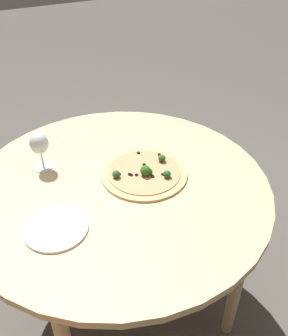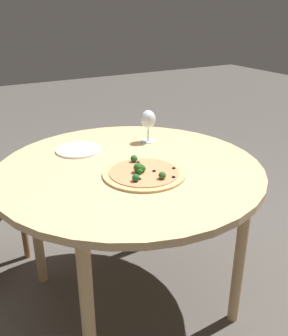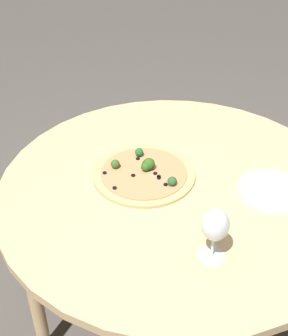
{
  "view_description": "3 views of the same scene",
  "coord_description": "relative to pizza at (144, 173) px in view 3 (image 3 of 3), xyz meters",
  "views": [
    {
      "loc": [
        0.41,
        1.04,
        1.64
      ],
      "look_at": [
        -0.11,
        -0.01,
        0.77
      ],
      "focal_mm": 40.0,
      "sensor_mm": 36.0,
      "label": 1
    },
    {
      "loc": [
        -1.33,
        0.68,
        1.38
      ],
      "look_at": [
        -0.11,
        -0.01,
        0.77
      ],
      "focal_mm": 40.0,
      "sensor_mm": 36.0,
      "label": 2
    },
    {
      "loc": [
        0.52,
        -1.08,
        1.68
      ],
      "look_at": [
        -0.11,
        -0.01,
        0.77
      ],
      "focal_mm": 50.0,
      "sensor_mm": 36.0,
      "label": 3
    }
  ],
  "objects": [
    {
      "name": "dining_table",
      "position": [
        0.11,
        0.01,
        -0.08
      ],
      "size": [
        1.15,
        1.15,
        0.74
      ],
      "color": "tan",
      "rests_on": "ground_plane"
    },
    {
      "name": "wine_glass",
      "position": [
        0.34,
        -0.22,
        0.1
      ],
      "size": [
        0.07,
        0.07,
        0.16
      ],
      "color": "silver",
      "rests_on": "dining_table"
    },
    {
      "name": "plate_near",
      "position": [
        0.39,
        0.14,
        -0.0
      ],
      "size": [
        0.21,
        0.21,
        0.01
      ],
      "color": "white",
      "rests_on": "dining_table"
    },
    {
      "name": "ground_plane",
      "position": [
        0.11,
        0.01,
        -0.75
      ],
      "size": [
        12.0,
        12.0,
        0.0
      ],
      "primitive_type": "plane",
      "color": "#4C4742"
    },
    {
      "name": "pizza",
      "position": [
        0.0,
        0.0,
        0.0
      ],
      "size": [
        0.34,
        0.34,
        0.05
      ],
      "color": "tan",
      "rests_on": "dining_table"
    }
  ]
}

